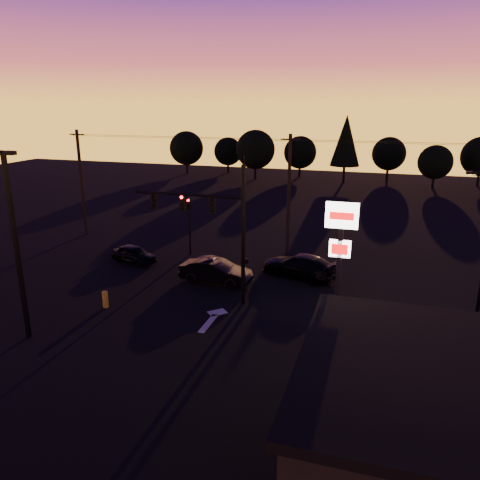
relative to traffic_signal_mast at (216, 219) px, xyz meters
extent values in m
plane|color=black|center=(0.10, -3.99, -4.94)|extent=(120.00, 120.00, 0.00)
cube|color=beige|center=(0.60, -2.99, -4.93)|extent=(0.35, 2.20, 0.01)
cube|color=beige|center=(0.60, -1.59, -4.93)|extent=(1.20, 1.20, 0.01)
cylinder|color=black|center=(1.60, 0.01, -0.94)|extent=(0.24, 0.24, 8.00)
cylinder|color=black|center=(1.60, 0.01, 3.26)|extent=(0.14, 0.52, 0.76)
cylinder|color=black|center=(-1.65, 0.01, 1.26)|extent=(6.50, 0.16, 0.16)
cube|color=black|center=(-0.20, 0.01, 0.76)|extent=(0.32, 0.22, 0.95)
sphere|color=black|center=(-0.20, -0.12, 1.11)|extent=(0.18, 0.18, 0.18)
sphere|color=black|center=(-0.20, -0.12, 0.81)|extent=(0.18, 0.18, 0.18)
sphere|color=black|center=(-0.20, -0.12, 0.51)|extent=(0.18, 0.18, 0.18)
cube|color=black|center=(-2.00, 0.01, 0.76)|extent=(0.32, 0.22, 0.95)
sphere|color=#FF0705|center=(-2.00, -0.12, 1.11)|extent=(0.18, 0.18, 0.18)
sphere|color=black|center=(-2.00, -0.12, 0.81)|extent=(0.18, 0.18, 0.18)
sphere|color=black|center=(-2.00, -0.12, 0.51)|extent=(0.18, 0.18, 0.18)
cube|color=black|center=(-3.80, 0.01, 0.76)|extent=(0.32, 0.22, 0.95)
sphere|color=black|center=(-3.80, -0.12, 1.11)|extent=(0.18, 0.18, 0.18)
sphere|color=black|center=(-3.80, -0.12, 0.81)|extent=(0.18, 0.18, 0.18)
sphere|color=black|center=(-3.80, -0.12, 0.51)|extent=(0.18, 0.18, 0.18)
cube|color=black|center=(1.78, 0.01, -2.34)|extent=(0.22, 0.18, 0.28)
cylinder|color=black|center=(-4.90, 7.51, -3.14)|extent=(0.14, 0.14, 3.60)
cube|color=black|center=(-4.90, 7.51, -1.04)|extent=(0.30, 0.20, 0.90)
sphere|color=#FF0705|center=(-4.90, 7.39, -0.72)|extent=(0.18, 0.18, 0.18)
sphere|color=black|center=(-4.90, 7.39, -1.00)|extent=(0.18, 0.18, 0.18)
sphere|color=black|center=(-4.90, 7.39, -1.28)|extent=(0.18, 0.18, 0.18)
cube|color=black|center=(-7.40, -6.99, -0.44)|extent=(0.18, 0.18, 9.00)
cube|color=black|center=(-7.05, -6.99, 4.11)|extent=(0.55, 0.30, 0.18)
cube|color=black|center=(7.10, -2.49, -1.74)|extent=(0.22, 0.22, 6.40)
cube|color=white|center=(7.10, -2.49, 1.26)|extent=(1.50, 0.25, 1.20)
cube|color=red|center=(7.10, -2.63, 1.26)|extent=(1.10, 0.02, 0.35)
cube|color=white|center=(7.10, -2.49, -0.34)|extent=(1.00, 0.22, 0.80)
cube|color=red|center=(7.10, -2.62, -0.34)|extent=(0.75, 0.02, 0.50)
cube|color=black|center=(12.90, 1.51, 2.91)|extent=(0.50, 0.22, 0.14)
plane|color=#FFB759|center=(12.90, 1.51, 2.83)|extent=(0.35, 0.35, 0.00)
cylinder|color=black|center=(-15.90, 10.01, -0.44)|extent=(0.26, 0.26, 9.00)
cube|color=black|center=(-15.90, 10.01, 3.66)|extent=(1.40, 0.10, 0.10)
cylinder|color=black|center=(2.10, 10.01, -0.44)|extent=(0.26, 0.26, 9.00)
cube|color=black|center=(2.10, 10.01, 3.66)|extent=(1.40, 0.10, 0.10)
cylinder|color=black|center=(-6.90, 9.41, 3.61)|extent=(18.00, 0.02, 0.02)
cylinder|color=black|center=(-6.90, 10.01, 3.66)|extent=(18.00, 0.02, 0.02)
cylinder|color=black|center=(-6.90, 10.61, 3.61)|extent=(18.00, 0.02, 0.02)
cylinder|color=black|center=(11.10, 9.41, 3.61)|extent=(18.00, 0.02, 0.02)
cylinder|color=black|center=(11.10, 10.01, 3.66)|extent=(18.00, 0.02, 0.02)
cylinder|color=black|center=(11.10, 10.61, 3.61)|extent=(18.00, 0.02, 0.02)
cube|color=black|center=(9.10, -7.47, -3.54)|extent=(2.20, 0.05, 1.60)
cube|color=black|center=(12.10, -7.47, -3.54)|extent=(2.20, 0.05, 1.60)
cylinder|color=yellow|center=(-5.70, -2.82, -4.46)|extent=(0.32, 0.32, 0.95)
cylinder|color=black|center=(-21.90, 46.01, -4.12)|extent=(0.36, 0.36, 1.62)
sphere|color=black|center=(-21.90, 46.01, -0.87)|extent=(5.36, 5.36, 5.36)
cylinder|color=black|center=(-15.90, 49.01, -4.25)|extent=(0.36, 0.36, 1.38)
sphere|color=black|center=(-15.90, 49.01, -1.50)|extent=(4.54, 4.54, 4.54)
cylinder|color=black|center=(-9.90, 44.01, -4.06)|extent=(0.36, 0.36, 1.75)
sphere|color=black|center=(-9.90, 44.01, -0.56)|extent=(5.77, 5.78, 5.78)
cylinder|color=black|center=(-3.90, 48.01, -4.19)|extent=(0.36, 0.36, 1.50)
sphere|color=black|center=(-3.90, 48.01, -1.19)|extent=(4.95, 4.95, 4.95)
cylinder|color=black|center=(3.10, 45.01, -3.75)|extent=(0.36, 0.36, 2.38)
cone|color=black|center=(3.10, 45.01, 1.00)|extent=(4.18, 4.18, 7.12)
cylinder|color=black|center=(9.10, 50.01, -4.19)|extent=(0.36, 0.36, 1.50)
sphere|color=black|center=(9.10, 50.01, -1.19)|extent=(4.95, 4.95, 4.95)
cylinder|color=black|center=(15.10, 44.01, -4.25)|extent=(0.36, 0.36, 1.38)
sphere|color=black|center=(15.10, 44.01, -1.50)|extent=(4.54, 4.54, 4.54)
cylinder|color=black|center=(21.10, 47.01, -4.12)|extent=(0.36, 0.36, 1.62)
imported|color=black|center=(-8.10, 4.58, -4.32)|extent=(3.89, 2.42, 1.23)
imported|color=black|center=(-1.03, 2.62, -4.17)|extent=(4.77, 1.97, 1.54)
imported|color=black|center=(3.91, 5.27, -4.17)|extent=(5.67, 3.74, 1.53)
imported|color=black|center=(9.11, -6.44, -4.24)|extent=(4.65, 5.42, 1.38)
camera|label=1|loc=(8.84, -23.83, 6.28)|focal=35.00mm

